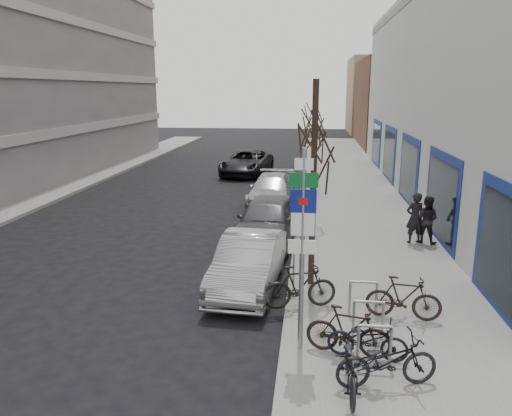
% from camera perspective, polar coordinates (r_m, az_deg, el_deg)
% --- Properties ---
extents(ground, '(120.00, 120.00, 0.00)m').
position_cam_1_polar(ground, '(10.90, -8.18, -15.52)').
color(ground, black).
rests_on(ground, ground).
extents(sidewalk_east, '(5.00, 70.00, 0.15)m').
position_cam_1_polar(sidewalk_east, '(19.99, 11.80, -1.87)').
color(sidewalk_east, slate).
rests_on(sidewalk_east, ground).
extents(brick_building_far, '(12.00, 14.00, 8.00)m').
position_cam_1_polar(brick_building_far, '(50.33, 18.74, 11.30)').
color(brick_building_far, brown).
rests_on(brick_building_far, ground).
extents(tan_building_far, '(13.00, 12.00, 9.00)m').
position_cam_1_polar(tan_building_far, '(65.14, 16.44, 12.22)').
color(tan_building_far, '#937A5B').
rests_on(tan_building_far, ground).
extents(highway_sign_pole, '(0.55, 0.10, 4.20)m').
position_cam_1_polar(highway_sign_pole, '(9.61, 5.33, -3.51)').
color(highway_sign_pole, gray).
rests_on(highway_sign_pole, ground).
extents(bike_rack, '(0.66, 2.26, 0.83)m').
position_cam_1_polar(bike_rack, '(10.90, 12.72, -11.82)').
color(bike_rack, gray).
rests_on(bike_rack, sidewalk_east).
extents(tree_near, '(1.80, 1.80, 5.50)m').
position_cam_1_polar(tree_near, '(12.76, 6.72, 8.18)').
color(tree_near, black).
rests_on(tree_near, ground).
extents(tree_mid, '(1.80, 1.80, 5.50)m').
position_cam_1_polar(tree_mid, '(19.24, 6.66, 9.92)').
color(tree_mid, black).
rests_on(tree_mid, ground).
extents(tree_far, '(1.80, 1.80, 5.50)m').
position_cam_1_polar(tree_far, '(25.74, 6.63, 10.78)').
color(tree_far, black).
rests_on(tree_far, ground).
extents(meter_front, '(0.10, 0.08, 1.27)m').
position_cam_1_polar(meter_front, '(12.96, 4.34, -6.15)').
color(meter_front, gray).
rests_on(meter_front, sidewalk_east).
extents(meter_mid, '(0.10, 0.08, 1.27)m').
position_cam_1_polar(meter_mid, '(18.24, 4.99, -0.38)').
color(meter_mid, gray).
rests_on(meter_mid, sidewalk_east).
extents(meter_back, '(0.10, 0.08, 1.27)m').
position_cam_1_polar(meter_back, '(23.61, 5.34, 2.78)').
color(meter_back, gray).
rests_on(meter_back, sidewalk_east).
extents(bike_near_left, '(0.55, 1.76, 1.07)m').
position_cam_1_polar(bike_near_left, '(9.12, 10.84, -16.86)').
color(bike_near_left, black).
rests_on(bike_near_left, sidewalk_east).
extents(bike_near_right, '(1.77, 0.88, 1.03)m').
position_cam_1_polar(bike_near_right, '(10.18, 10.52, -13.59)').
color(bike_near_right, black).
rests_on(bike_near_right, sidewalk_east).
extents(bike_mid_curb, '(1.60, 0.71, 0.94)m').
position_cam_1_polar(bike_mid_curb, '(10.14, 12.64, -14.08)').
color(bike_mid_curb, black).
rests_on(bike_mid_curb, sidewalk_east).
extents(bike_mid_inner, '(1.88, 1.00, 1.09)m').
position_cam_1_polar(bike_mid_inner, '(12.02, 5.03, -8.89)').
color(bike_mid_inner, black).
rests_on(bike_mid_inner, sidewalk_east).
extents(bike_far_curb, '(1.92, 0.99, 1.12)m').
position_cam_1_polar(bike_far_curb, '(9.34, 14.74, -16.13)').
color(bike_far_curb, black).
rests_on(bike_far_curb, sidewalk_east).
extents(bike_far_inner, '(1.75, 0.75, 1.03)m').
position_cam_1_polar(bike_far_inner, '(11.92, 16.51, -9.77)').
color(bike_far_inner, black).
rests_on(bike_far_inner, sidewalk_east).
extents(parked_car_front, '(1.81, 4.45, 1.44)m').
position_cam_1_polar(parked_car_front, '(13.45, -0.86, -6.26)').
color(parked_car_front, '#A1A1A6').
rests_on(parked_car_front, ground).
extents(parked_car_mid, '(2.50, 5.02, 1.64)m').
position_cam_1_polar(parked_car_mid, '(17.33, 1.41, -1.39)').
color(parked_car_mid, '#46464A').
rests_on(parked_car_mid, ground).
extents(parked_car_back, '(2.15, 4.86, 1.39)m').
position_cam_1_polar(parked_car_back, '(23.16, 1.80, 2.06)').
color(parked_car_back, '#A1A2A6').
rests_on(parked_car_back, ground).
extents(lane_car, '(3.18, 5.77, 1.53)m').
position_cam_1_polar(lane_car, '(31.47, -1.07, 5.22)').
color(lane_car, black).
rests_on(lane_car, ground).
extents(pedestrian_near, '(0.73, 0.59, 1.75)m').
position_cam_1_polar(pedestrian_near, '(17.65, 17.70, -1.08)').
color(pedestrian_near, black).
rests_on(pedestrian_near, sidewalk_east).
extents(pedestrian_far, '(0.73, 0.65, 1.64)m').
position_cam_1_polar(pedestrian_far, '(17.82, 18.91, -1.21)').
color(pedestrian_far, black).
rests_on(pedestrian_far, sidewalk_east).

